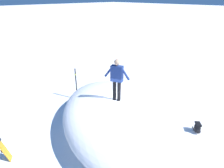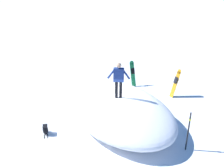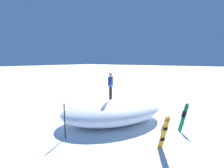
# 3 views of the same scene
# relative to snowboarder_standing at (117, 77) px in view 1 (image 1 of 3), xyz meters

# --- Properties ---
(ground) EXTENTS (240.00, 240.00, 0.00)m
(ground) POSITION_rel_snowboarder_standing_xyz_m (-0.20, 0.44, -2.53)
(ground) COLOR white
(snow_mound) EXTENTS (8.01, 6.99, 1.50)m
(snow_mound) POSITION_rel_snowboarder_standing_xyz_m (-0.05, 0.13, -1.78)
(snow_mound) COLOR white
(snow_mound) RESTS_ON ground
(snowboarder_standing) EXTENTS (1.01, 0.50, 1.76)m
(snowboarder_standing) POSITION_rel_snowboarder_standing_xyz_m (0.00, 0.00, 0.00)
(snowboarder_standing) COLOR black
(snowboarder_standing) RESTS_ON snow_mound
(backpack_near) EXTENTS (0.52, 0.56, 0.47)m
(backpack_near) POSITION_rel_snowboarder_standing_xyz_m (-2.63, -2.35, -2.29)
(backpack_near) COLOR black
(backpack_near) RESTS_ON ground
(trail_marker_pole) EXTENTS (0.10, 0.10, 1.87)m
(trail_marker_pole) POSITION_rel_snowboarder_standing_xyz_m (3.47, -0.35, -1.54)
(trail_marker_pole) COLOR black
(trail_marker_pole) RESTS_ON ground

